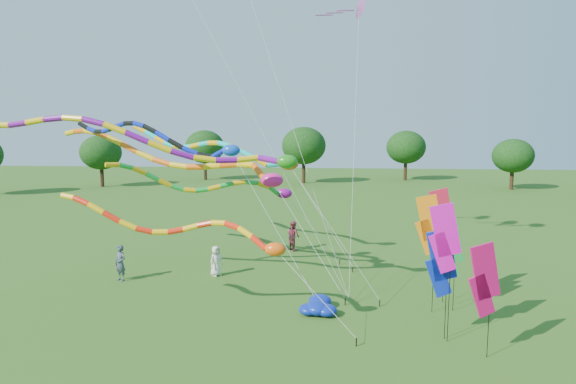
# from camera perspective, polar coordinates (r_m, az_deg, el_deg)

# --- Properties ---
(ground) EXTENTS (160.00, 160.00, 0.00)m
(ground) POSITION_cam_1_polar(r_m,az_deg,el_deg) (17.70, -0.96, -17.50)
(ground) COLOR #305B18
(ground) RESTS_ON ground
(tree_ring) EXTENTS (119.87, 115.25, 9.67)m
(tree_ring) POSITION_cam_1_polar(r_m,az_deg,el_deg) (17.14, 29.04, -0.13)
(tree_ring) COLOR #382314
(tree_ring) RESTS_ON ground
(tube_kite_red) EXTENTS (11.17, 1.76, 5.51)m
(tube_kite_red) POSITION_cam_1_polar(r_m,az_deg,el_deg) (18.22, -10.80, -4.50)
(tube_kite_red) COLOR black
(tube_kite_red) RESTS_ON ground
(tube_kite_orange) EXTENTS (15.72, 6.53, 8.19)m
(tube_kite_orange) POSITION_cam_1_polar(r_m,az_deg,el_deg) (24.56, -12.22, 3.85)
(tube_kite_orange) COLOR black
(tube_kite_orange) RESTS_ON ground
(tube_kite_purple) EXTENTS (16.45, 1.39, 8.69)m
(tube_kite_purple) POSITION_cam_1_polar(r_m,az_deg,el_deg) (20.71, -13.77, 5.50)
(tube_kite_purple) COLOR black
(tube_kite_purple) RESTS_ON ground
(tube_kite_blue) EXTENTS (12.69, 5.00, 8.44)m
(tube_kite_blue) POSITION_cam_1_polar(r_m,az_deg,el_deg) (23.37, -14.34, 6.08)
(tube_kite_blue) COLOR black
(tube_kite_blue) RESTS_ON ground
(tube_kite_cyan) EXTENTS (13.91, 5.98, 8.26)m
(tube_kite_cyan) POSITION_cam_1_polar(r_m,az_deg,el_deg) (28.44, -7.41, 4.84)
(tube_kite_cyan) COLOR black
(tube_kite_cyan) RESTS_ON ground
(tube_kite_green) EXTENTS (10.89, 4.77, 6.45)m
(tube_kite_green) POSITION_cam_1_polar(r_m,az_deg,el_deg) (24.57, -7.41, 0.75)
(tube_kite_green) COLOR black
(tube_kite_green) RESTS_ON ground
(delta_kite_high_c) EXTENTS (2.95, 6.73, 14.74)m
(delta_kite_high_c) POSITION_cam_1_polar(r_m,az_deg,el_deg) (26.71, 8.40, 20.87)
(delta_kite_high_c) COLOR black
(delta_kite_high_c) RESTS_ON ground
(banner_pole_magenta_a) EXTENTS (1.16, 0.16, 4.99)m
(banner_pole_magenta_a) POSITION_cam_1_polar(r_m,az_deg,el_deg) (17.52, 18.05, -5.27)
(banner_pole_magenta_a) COLOR black
(banner_pole_magenta_a) RESTS_ON ground
(banner_pole_blue_a) EXTENTS (1.16, 0.24, 4.05)m
(banner_pole_blue_a) POSITION_cam_1_polar(r_m,az_deg,el_deg) (17.92, 17.64, -8.04)
(banner_pole_blue_a) COLOR black
(banner_pole_blue_a) RESTS_ON ground
(banner_pole_orange) EXTENTS (1.16, 0.16, 4.91)m
(banner_pole_orange) POSITION_cam_1_polar(r_m,az_deg,el_deg) (20.23, 16.36, -3.78)
(banner_pole_orange) COLOR black
(banner_pole_orange) RESTS_ON ground
(banner_pole_red) EXTENTS (1.16, 0.29, 5.03)m
(banner_pole_red) POSITION_cam_1_polar(r_m,az_deg,el_deg) (21.48, 17.64, -2.86)
(banner_pole_red) COLOR black
(banner_pole_red) RESTS_ON ground
(banner_pole_green) EXTENTS (1.16, 0.26, 3.89)m
(banner_pole_green) POSITION_cam_1_polar(r_m,az_deg,el_deg) (20.82, 18.60, -6.38)
(banner_pole_green) COLOR black
(banner_pole_green) RESTS_ON ground
(banner_pole_magenta_b) EXTENTS (1.13, 0.42, 3.90)m
(banner_pole_magenta_b) POSITION_cam_1_polar(r_m,az_deg,el_deg) (16.95, 22.23, -9.65)
(banner_pole_magenta_b) COLOR black
(banner_pole_magenta_b) RESTS_ON ground
(blue_nylon_heap) EXTENTS (1.81, 1.92, 0.57)m
(blue_nylon_heap) POSITION_cam_1_polar(r_m,az_deg,el_deg) (20.71, 3.64, -12.95)
(blue_nylon_heap) COLOR #0C229C
(blue_nylon_heap) RESTS_ON ground
(person_a) EXTENTS (0.86, 0.91, 1.56)m
(person_a) POSITION_cam_1_polar(r_m,az_deg,el_deg) (25.18, -8.53, -8.08)
(person_a) COLOR silver
(person_a) RESTS_ON ground
(person_b) EXTENTS (0.78, 0.68, 1.80)m
(person_b) POSITION_cam_1_polar(r_m,az_deg,el_deg) (25.47, -19.25, -7.96)
(person_b) COLOR #3C4854
(person_b) RESTS_ON ground
(person_c) EXTENTS (1.11, 1.14, 1.84)m
(person_c) POSITION_cam_1_polar(r_m,az_deg,el_deg) (30.07, 0.63, -5.19)
(person_c) COLOR #8A3242
(person_c) RESTS_ON ground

